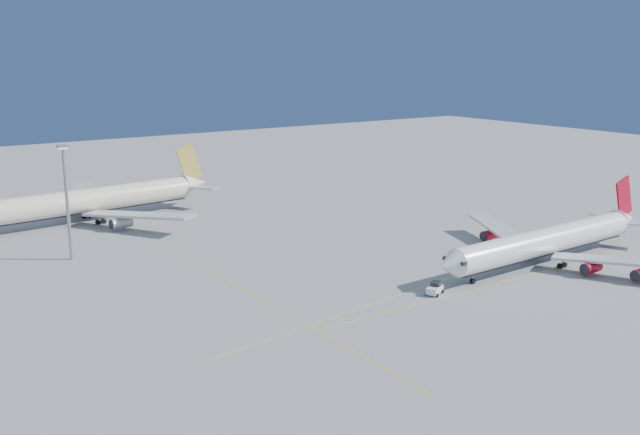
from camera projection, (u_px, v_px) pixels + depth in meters
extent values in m
plane|color=slate|center=(441.00, 266.00, 143.64)|extent=(500.00, 500.00, 0.00)
cube|color=yellow|center=(512.00, 279.00, 135.18)|extent=(90.00, 0.18, 0.02)
cube|color=yellow|center=(462.00, 274.00, 138.83)|extent=(118.86, 16.88, 0.02)
cube|color=yellow|center=(195.00, 263.00, 145.55)|extent=(0.18, 140.00, 0.02)
cylinder|color=white|center=(545.00, 241.00, 143.97)|extent=(51.86, 7.02, 5.36)
cone|color=white|center=(449.00, 265.00, 127.82)|extent=(4.33, 5.49, 5.36)
cone|color=white|center=(625.00, 219.00, 160.68)|extent=(6.62, 5.29, 5.09)
cube|color=black|center=(456.00, 261.00, 128.71)|extent=(1.64, 5.13, 0.65)
cube|color=#B7B7BC|center=(626.00, 261.00, 135.27)|extent=(16.72, 25.90, 0.51)
cube|color=#B7B7BC|center=(501.00, 230.00, 158.76)|extent=(15.30, 26.38, 0.51)
cube|color=#AB071D|center=(624.00, 197.00, 158.71)|extent=(7.11, 0.64, 9.77)
cylinder|color=gray|center=(473.00, 276.00, 132.43)|extent=(0.22, 0.22, 2.12)
cylinder|color=black|center=(473.00, 281.00, 132.67)|extent=(1.04, 0.68, 1.02)
cylinder|color=gray|center=(563.00, 260.00, 142.27)|extent=(0.30, 0.30, 2.12)
cylinder|color=black|center=(562.00, 265.00, 142.51)|extent=(1.04, 0.86, 1.02)
cylinder|color=gray|center=(531.00, 252.00, 148.20)|extent=(0.30, 0.30, 2.12)
cylinder|color=black|center=(531.00, 257.00, 148.44)|extent=(1.04, 0.86, 1.02)
cylinder|color=#AB071D|center=(591.00, 268.00, 137.27)|extent=(4.50, 2.45, 2.31)
cylinder|color=#AB071D|center=(507.00, 245.00, 153.21)|extent=(4.50, 2.45, 2.31)
cylinder|color=#AB071D|center=(490.00, 235.00, 161.78)|extent=(4.50, 2.45, 2.31)
cylinder|color=beige|center=(88.00, 201.00, 180.18)|extent=(55.54, 12.30, 6.05)
cone|color=beige|center=(195.00, 183.00, 200.11)|extent=(8.04, 6.56, 5.75)
cube|color=#B7B7BC|center=(138.00, 215.00, 171.61)|extent=(20.60, 28.00, 0.58)
cube|color=#B7B7BC|center=(81.00, 195.00, 196.07)|extent=(15.06, 29.85, 0.58)
cube|color=#B59543|center=(189.00, 163.00, 197.75)|extent=(8.17, 1.40, 11.23)
cylinder|color=gray|center=(101.00, 217.00, 178.54)|extent=(0.34, 0.34, 2.44)
cylinder|color=black|center=(101.00, 222.00, 178.81)|extent=(1.27, 1.08, 1.17)
cylinder|color=gray|center=(86.00, 211.00, 184.84)|extent=(0.34, 0.34, 2.44)
cylinder|color=black|center=(87.00, 216.00, 185.12)|extent=(1.27, 1.08, 1.17)
cylinder|color=#B7B7BC|center=(121.00, 223.00, 172.29)|extent=(5.37, 3.22, 2.65)
cylinder|color=#B7B7BC|center=(75.00, 205.00, 192.40)|extent=(5.37, 3.22, 2.65)
cube|color=white|center=(435.00, 289.00, 126.89)|extent=(4.25, 3.33, 1.14)
cube|color=black|center=(436.00, 284.00, 127.17)|extent=(2.06, 2.11, 0.86)
cylinder|color=black|center=(437.00, 295.00, 125.39)|extent=(0.74, 0.58, 0.67)
cylinder|color=black|center=(427.00, 293.00, 126.38)|extent=(0.74, 0.58, 0.67)
cylinder|color=black|center=(443.00, 291.00, 127.63)|extent=(0.74, 0.58, 0.67)
cylinder|color=black|center=(432.00, 289.00, 128.61)|extent=(0.74, 0.58, 0.67)
cylinder|color=gray|center=(67.00, 204.00, 145.71)|extent=(0.66, 0.66, 23.49)
cube|color=gray|center=(63.00, 146.00, 143.01)|extent=(2.07, 2.07, 0.47)
cube|color=white|center=(63.00, 148.00, 143.09)|extent=(1.50, 1.50, 0.23)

